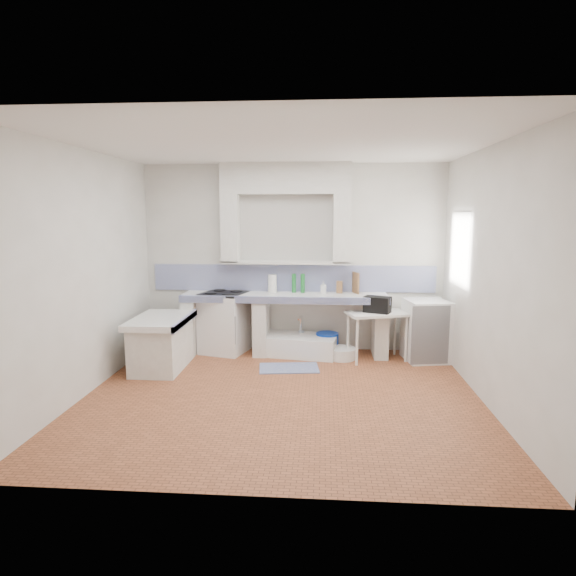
# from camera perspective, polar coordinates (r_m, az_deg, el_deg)

# --- Properties ---
(floor) EXTENTS (4.50, 4.50, 0.00)m
(floor) POSITION_cam_1_polar(r_m,az_deg,el_deg) (5.68, -0.75, -12.61)
(floor) COLOR #9E5533
(floor) RESTS_ON ground
(ceiling) EXTENTS (4.50, 4.50, 0.00)m
(ceiling) POSITION_cam_1_polar(r_m,az_deg,el_deg) (5.34, -0.82, 16.63)
(ceiling) COLOR silver
(ceiling) RESTS_ON ground
(wall_back) EXTENTS (4.50, 0.00, 4.50)m
(wall_back) POSITION_cam_1_polar(r_m,az_deg,el_deg) (7.31, 0.57, 3.52)
(wall_back) COLOR silver
(wall_back) RESTS_ON ground
(wall_front) EXTENTS (4.50, 0.00, 4.50)m
(wall_front) POSITION_cam_1_polar(r_m,az_deg,el_deg) (3.37, -3.73, -2.77)
(wall_front) COLOR silver
(wall_front) RESTS_ON ground
(wall_left) EXTENTS (0.00, 4.50, 4.50)m
(wall_left) POSITION_cam_1_polar(r_m,az_deg,el_deg) (5.96, -22.88, 1.62)
(wall_left) COLOR silver
(wall_left) RESTS_ON ground
(wall_right) EXTENTS (0.00, 4.50, 4.50)m
(wall_right) POSITION_cam_1_polar(r_m,az_deg,el_deg) (5.60, 22.80, 1.21)
(wall_right) COLOR silver
(wall_right) RESTS_ON ground
(alcove_mass) EXTENTS (1.90, 0.25, 0.45)m
(alcove_mass) POSITION_cam_1_polar(r_m,az_deg,el_deg) (7.18, -0.29, 12.81)
(alcove_mass) COLOR silver
(alcove_mass) RESTS_ON ground
(window_frame) EXTENTS (0.35, 0.86, 1.06)m
(window_frame) POSITION_cam_1_polar(r_m,az_deg,el_deg) (6.78, 21.10, 4.21)
(window_frame) COLOR #371F11
(window_frame) RESTS_ON ground
(lace_valance) EXTENTS (0.01, 0.84, 0.24)m
(lace_valance) POSITION_cam_1_polar(r_m,az_deg,el_deg) (6.72, 20.09, 7.48)
(lace_valance) COLOR white
(lace_valance) RESTS_ON ground
(counter_slab) EXTENTS (3.00, 0.60, 0.08)m
(counter_slab) POSITION_cam_1_polar(r_m,az_deg,el_deg) (7.09, -0.39, -1.04)
(counter_slab) COLOR white
(counter_slab) RESTS_ON ground
(counter_lip) EXTENTS (3.00, 0.04, 0.10)m
(counter_lip) POSITION_cam_1_polar(r_m,az_deg,el_deg) (6.82, -0.58, -1.44)
(counter_lip) COLOR navy
(counter_lip) RESTS_ON ground
(counter_pier_left) EXTENTS (0.20, 0.55, 0.82)m
(counter_pier_left) POSITION_cam_1_polar(r_m,az_deg,el_deg) (7.43, -11.25, -4.31)
(counter_pier_left) COLOR silver
(counter_pier_left) RESTS_ON ground
(counter_pier_mid) EXTENTS (0.20, 0.55, 0.82)m
(counter_pier_mid) POSITION_cam_1_polar(r_m,az_deg,el_deg) (7.22, -3.17, -4.53)
(counter_pier_mid) COLOR silver
(counter_pier_mid) RESTS_ON ground
(counter_pier_right) EXTENTS (0.20, 0.55, 0.82)m
(counter_pier_right) POSITION_cam_1_polar(r_m,az_deg,el_deg) (7.21, 10.81, -4.69)
(counter_pier_right) COLOR silver
(counter_pier_right) RESTS_ON ground
(peninsula_top) EXTENTS (0.70, 1.10, 0.08)m
(peninsula_top) POSITION_cam_1_polar(r_m,az_deg,el_deg) (6.69, -14.79, -3.70)
(peninsula_top) COLOR white
(peninsula_top) RESTS_ON ground
(peninsula_base) EXTENTS (0.60, 1.00, 0.62)m
(peninsula_base) POSITION_cam_1_polar(r_m,az_deg,el_deg) (6.77, -14.67, -6.59)
(peninsula_base) COLOR silver
(peninsula_base) RESTS_ON ground
(peninsula_lip) EXTENTS (0.04, 1.10, 0.10)m
(peninsula_lip) POSITION_cam_1_polar(r_m,az_deg,el_deg) (6.59, -12.07, -3.79)
(peninsula_lip) COLOR navy
(peninsula_lip) RESTS_ON ground
(backsplash) EXTENTS (4.27, 0.03, 0.40)m
(backsplash) POSITION_cam_1_polar(r_m,az_deg,el_deg) (7.33, 0.56, 1.18)
(backsplash) COLOR navy
(backsplash) RESTS_ON ground
(stove) EXTENTS (0.76, 0.74, 0.88)m
(stove) POSITION_cam_1_polar(r_m,az_deg,el_deg) (7.33, -7.53, -4.15)
(stove) COLOR white
(stove) RESTS_ON ground
(sink) EXTENTS (1.16, 0.76, 0.26)m
(sink) POSITION_cam_1_polar(r_m,az_deg,el_deg) (7.20, 1.40, -6.85)
(sink) COLOR white
(sink) RESTS_ON ground
(side_table) EXTENTS (0.93, 0.68, 0.04)m
(side_table) POSITION_cam_1_polar(r_m,az_deg,el_deg) (7.00, 10.43, -5.61)
(side_table) COLOR white
(side_table) RESTS_ON ground
(fridge) EXTENTS (0.65, 0.65, 0.87)m
(fridge) POSITION_cam_1_polar(r_m,az_deg,el_deg) (7.14, 15.99, -4.82)
(fridge) COLOR white
(fridge) RESTS_ON ground
(bucket_red) EXTENTS (0.30, 0.30, 0.26)m
(bucket_red) POSITION_cam_1_polar(r_m,az_deg,el_deg) (7.22, -1.46, -6.80)
(bucket_red) COLOR red
(bucket_red) RESTS_ON ground
(bucket_orange) EXTENTS (0.30, 0.30, 0.23)m
(bucket_orange) POSITION_cam_1_polar(r_m,az_deg,el_deg) (7.21, 1.05, -6.93)
(bucket_orange) COLOR #C24C12
(bucket_orange) RESTS_ON ground
(bucket_blue) EXTENTS (0.35, 0.35, 0.31)m
(bucket_blue) POSITION_cam_1_polar(r_m,az_deg,el_deg) (7.26, 4.64, -6.53)
(bucket_blue) COLOR #0630B1
(bucket_blue) RESTS_ON ground
(basin_white) EXTENTS (0.46, 0.46, 0.16)m
(basin_white) POSITION_cam_1_polar(r_m,az_deg,el_deg) (7.05, 6.34, -7.67)
(basin_white) COLOR white
(basin_white) RESTS_ON ground
(water_bottle_a) EXTENTS (0.09, 0.09, 0.27)m
(water_bottle_a) POSITION_cam_1_polar(r_m,az_deg,el_deg) (7.39, 0.75, -6.39)
(water_bottle_a) COLOR silver
(water_bottle_a) RESTS_ON ground
(water_bottle_b) EXTENTS (0.09, 0.09, 0.31)m
(water_bottle_b) POSITION_cam_1_polar(r_m,az_deg,el_deg) (7.38, 1.59, -6.27)
(water_bottle_b) COLOR silver
(water_bottle_b) RESTS_ON ground
(black_bag) EXTENTS (0.41, 0.33, 0.23)m
(black_bag) POSITION_cam_1_polar(r_m,az_deg,el_deg) (6.90, 10.50, -1.93)
(black_bag) COLOR black
(black_bag) RESTS_ON side_table
(green_bottle_a) EXTENTS (0.06, 0.06, 0.28)m
(green_bottle_a) POSITION_cam_1_polar(r_m,az_deg,el_deg) (7.20, 0.70, 0.58)
(green_bottle_a) COLOR #1A6D2A
(green_bottle_a) RESTS_ON counter_slab
(green_bottle_b) EXTENTS (0.07, 0.07, 0.28)m
(green_bottle_b) POSITION_cam_1_polar(r_m,az_deg,el_deg) (7.20, 1.75, 0.57)
(green_bottle_b) COLOR #1A6D2A
(green_bottle_b) RESTS_ON counter_slab
(knife_block) EXTENTS (0.09, 0.08, 0.18)m
(knife_block) POSITION_cam_1_polar(r_m,az_deg,el_deg) (7.20, 6.09, 0.11)
(knife_block) COLOR brown
(knife_block) RESTS_ON counter_slab
(cutting_board) EXTENTS (0.09, 0.22, 0.31)m
(cutting_board) POSITION_cam_1_polar(r_m,az_deg,el_deg) (7.21, 8.00, 0.61)
(cutting_board) COLOR brown
(cutting_board) RESTS_ON counter_slab
(paper_towel) EXTENTS (0.18, 0.18, 0.27)m
(paper_towel) POSITION_cam_1_polar(r_m,az_deg,el_deg) (7.23, -1.87, 0.54)
(paper_towel) COLOR white
(paper_towel) RESTS_ON counter_slab
(soap_bottle) EXTENTS (0.08, 0.09, 0.19)m
(soap_bottle) POSITION_cam_1_polar(r_m,az_deg,el_deg) (7.14, 4.20, 0.09)
(soap_bottle) COLOR white
(soap_bottle) RESTS_ON counter_slab
(rug) EXTENTS (0.84, 0.55, 0.01)m
(rug) POSITION_cam_1_polar(r_m,az_deg,el_deg) (6.60, 0.11, -9.43)
(rug) COLOR #2E3C8E
(rug) RESTS_ON ground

